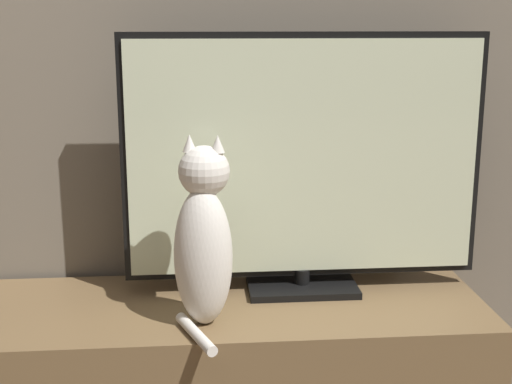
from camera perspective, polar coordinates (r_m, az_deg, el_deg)
name	(u,v)px	position (r m, az deg, el deg)	size (l,w,h in m)	color
wall_back	(219,3)	(2.17, -3.01, 14.88)	(4.80, 0.05, 2.60)	#756B5B
tv_stand	(227,380)	(2.13, -2.34, -14.83)	(1.46, 0.50, 0.48)	brown
tv	(304,164)	(2.03, 3.84, 2.22)	(1.03, 0.19, 0.75)	black
cat	(204,239)	(1.84, -4.21, -3.79)	(0.18, 0.31, 0.50)	silver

